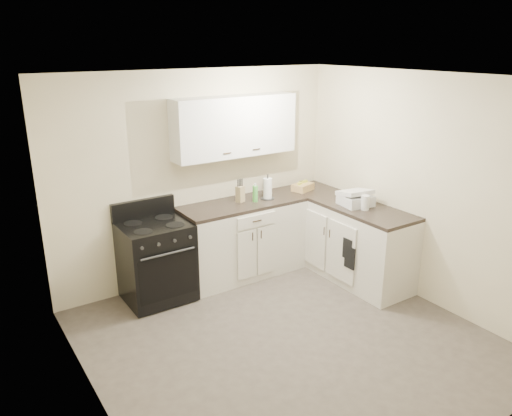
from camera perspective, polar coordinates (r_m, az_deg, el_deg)
floor at (r=5.08m, az=3.59°, el=-14.80°), size 3.60×3.60×0.00m
ceiling at (r=4.25m, az=4.28°, el=14.63°), size 3.60×3.60×0.00m
wall_back at (r=5.97m, az=-6.61°, el=3.51°), size 3.60×0.00×3.60m
wall_right at (r=5.74m, az=18.38°, el=2.04°), size 0.00×3.60×3.60m
wall_left at (r=3.78m, az=-18.54°, el=-6.49°), size 0.00×3.60×3.60m
wall_front at (r=3.39m, az=22.92°, el=-9.99°), size 3.60×0.00×3.60m
base_cabinets_back at (r=6.18m, az=-1.55°, el=-3.69°), size 1.55×0.60×0.90m
base_cabinets_right at (r=6.32m, az=9.94°, el=-3.46°), size 0.60×1.90×0.90m
countertop_back at (r=6.02m, az=-1.59°, el=0.46°), size 1.55×0.60×0.04m
countertop_right at (r=6.16m, az=10.18°, el=0.60°), size 0.60×1.90×0.04m
upper_cabinets at (r=5.92m, az=-2.44°, el=9.33°), size 1.55×0.30×0.70m
stove at (r=5.68m, az=-11.29°, el=-6.02°), size 0.73×0.63×0.89m
knife_block at (r=6.01m, az=-1.82°, el=1.60°), size 0.11×0.10×0.20m
paper_towel at (r=6.12m, az=1.33°, el=2.24°), size 0.14×0.14×0.26m
soap_bottle at (r=6.02m, az=-0.09°, el=1.64°), size 0.08×0.08×0.20m
picture_frame at (r=6.48m, az=1.22°, el=2.57°), size 0.11×0.07×0.13m
wicker_basket at (r=6.51m, az=5.37°, el=2.40°), size 0.32×0.25×0.09m
countertop_grill at (r=6.01m, az=11.32°, el=0.91°), size 0.38×0.36×0.13m
glass_jar at (r=5.87m, az=12.38°, el=0.61°), size 0.10×0.10×0.17m
oven_mitt_near at (r=5.82m, az=10.66°, el=-5.60°), size 0.02×0.15×0.26m
oven_mitt_far at (r=5.81m, az=10.41°, el=-4.61°), size 0.02×0.14×0.24m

